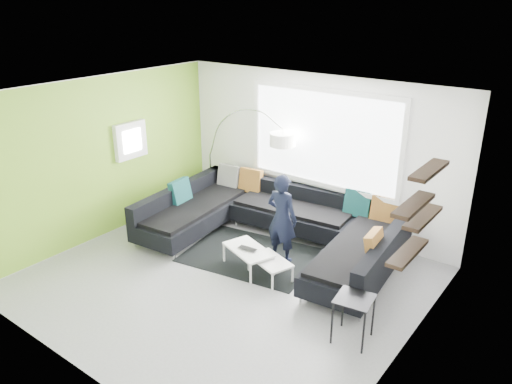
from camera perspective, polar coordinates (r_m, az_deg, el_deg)
ground at (r=7.71m, az=-3.51°, el=-9.97°), size 5.50×5.50×0.00m
room_shell at (r=7.06m, az=-2.53°, el=3.24°), size 5.54×5.04×2.82m
sectional_sofa at (r=8.40m, az=1.75°, el=-4.07°), size 4.37×2.95×0.89m
rug at (r=8.34m, az=-0.63°, el=-7.23°), size 2.31×1.84×0.01m
coffee_table at (r=7.79m, az=0.34°, el=-8.08°), size 1.22×0.95×0.35m
arc_lamp at (r=10.01m, az=-5.28°, el=4.28°), size 1.99×0.65×2.12m
side_table at (r=6.48m, az=11.01°, el=-14.05°), size 0.50×0.50×0.61m
person at (r=7.91m, az=2.98°, el=-3.01°), size 0.54×0.35×1.47m
laptop at (r=7.75m, az=-1.15°, el=-6.65°), size 0.33×0.24×0.02m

